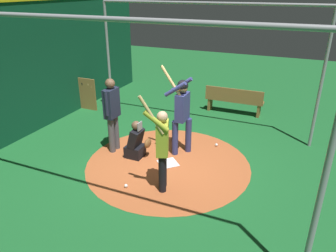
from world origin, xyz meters
TOP-DOWN VIEW (x-y plane):
  - ground_plane at (0.00, 0.00)m, footprint 27.42×27.42m
  - dirt_circle at (0.00, 0.00)m, footprint 3.76×3.76m
  - home_plate at (0.00, 0.00)m, footprint 0.59×0.59m
  - batter at (0.08, 0.62)m, footprint 0.68×0.49m
  - catcher at (-0.82, 0.01)m, footprint 0.58×0.40m
  - umpire at (-1.49, 0.09)m, footprint 0.23×0.49m
  - visitor at (0.29, -0.94)m, footprint 0.54×0.60m
  - back_wall at (-4.25, 0.00)m, footprint 0.22×11.42m
  - cage_frame at (0.00, 0.00)m, footprint 6.02×4.64m
  - bat_rack at (-4.00, 2.23)m, footprint 0.94×0.20m
  - bench at (0.65, 3.77)m, footprint 1.82×0.36m
  - baseball_0 at (0.79, 1.29)m, footprint 0.07×0.07m
  - baseball_1 at (-0.40, -1.22)m, footprint 0.07×0.07m

SIDE VIEW (x-z plane):
  - ground_plane at x=0.00m, z-range 0.00..0.00m
  - dirt_circle at x=0.00m, z-range 0.00..0.01m
  - home_plate at x=0.00m, z-range 0.01..0.02m
  - baseball_0 at x=0.79m, z-range 0.01..0.08m
  - baseball_1 at x=-0.40m, z-range 0.01..0.08m
  - catcher at x=-0.82m, z-range -0.10..0.82m
  - bench at x=0.65m, z-range 0.02..0.87m
  - bat_rack at x=-4.00m, z-range -0.03..1.02m
  - visitor at x=0.29m, z-range -0.05..1.99m
  - umpire at x=-1.49m, z-range 0.12..1.96m
  - batter at x=0.08m, z-range 0.04..2.21m
  - back_wall at x=-4.25m, z-range 0.01..3.68m
  - cage_frame at x=0.00m, z-range 0.66..4.08m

